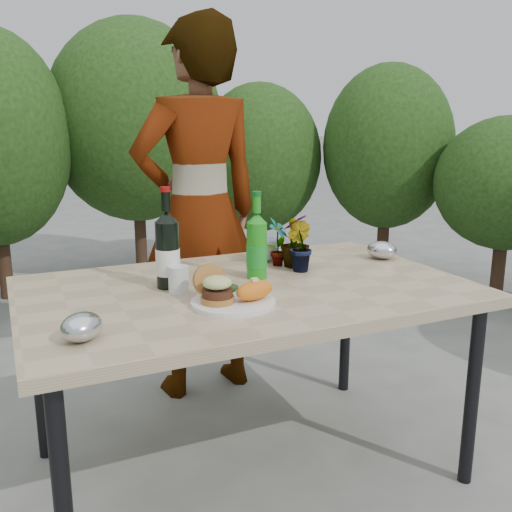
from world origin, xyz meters
name	(u,v)px	position (x,y,z in m)	size (l,w,h in m)	color
ground	(248,467)	(0.00, 0.00, 0.00)	(80.00, 80.00, 0.00)	slate
patio_table	(247,301)	(0.00, 0.00, 0.69)	(1.60, 1.00, 0.75)	tan
shrub_hedge	(140,159)	(-0.01, 1.57, 1.12)	(6.87, 5.17, 2.15)	#382316
dinner_plate	(233,302)	(-0.13, -0.18, 0.76)	(0.28, 0.28, 0.01)	white
burger_stack	(215,287)	(-0.18, -0.16, 0.81)	(0.11, 0.16, 0.11)	#B7722D
sweet_potato	(255,290)	(-0.06, -0.20, 0.80)	(0.15, 0.08, 0.06)	orange
grilled_veg	(228,289)	(-0.11, -0.09, 0.78)	(0.08, 0.05, 0.03)	olive
wine_bottle	(168,251)	(-0.26, 0.10, 0.88)	(0.09, 0.09, 0.36)	black
sparkling_water	(257,247)	(0.08, 0.09, 0.87)	(0.08, 0.08, 0.33)	#1D8B19
plastic_cup	(179,279)	(-0.25, 0.03, 0.80)	(0.07, 0.07, 0.10)	silver
seedling_left	(278,242)	(0.23, 0.22, 0.85)	(0.11, 0.07, 0.20)	#265C1F
seedling_mid	(299,246)	(0.28, 0.11, 0.85)	(0.11, 0.09, 0.20)	#24571E
seedling_right	(295,241)	(0.29, 0.18, 0.86)	(0.12, 0.12, 0.22)	#22581E
blue_bowl	(265,249)	(0.23, 0.32, 0.80)	(0.12, 0.12, 0.10)	silver
foil_packet_left	(82,327)	(-0.62, -0.29, 0.79)	(0.13, 0.11, 0.08)	#BBBDC3
foil_packet_right	(382,250)	(0.70, 0.14, 0.79)	(0.13, 0.11, 0.08)	silver
person	(199,213)	(0.08, 0.75, 0.91)	(0.66, 0.43, 1.81)	#9A6F4D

